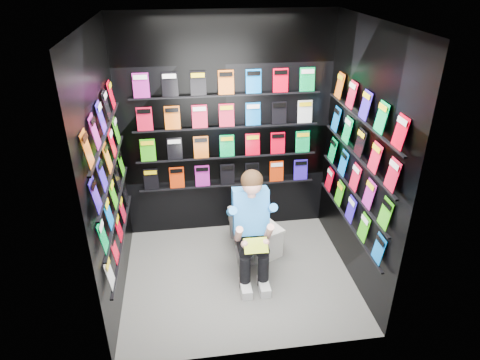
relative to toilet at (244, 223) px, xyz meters
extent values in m
plane|color=#5E5E5B|center=(-0.13, -0.48, -0.37)|extent=(2.40, 2.40, 0.00)
plane|color=white|center=(-0.13, -0.48, 2.23)|extent=(2.40, 2.40, 0.00)
cube|color=black|center=(-0.13, 0.52, 0.93)|extent=(2.40, 0.04, 2.60)
cube|color=black|center=(-0.13, -1.48, 0.93)|extent=(2.40, 0.04, 2.60)
cube|color=black|center=(-1.33, -0.48, 0.93)|extent=(0.04, 2.00, 2.60)
cube|color=black|center=(1.07, -0.48, 0.93)|extent=(0.04, 2.00, 2.60)
imported|color=white|center=(0.00, 0.00, 0.00)|extent=(0.43, 0.76, 0.73)
cube|color=silver|center=(0.22, -0.05, -0.20)|extent=(0.40, 0.50, 0.33)
cube|color=silver|center=(0.22, -0.05, -0.02)|extent=(0.43, 0.53, 0.03)
cube|color=green|center=(0.00, -0.73, 0.21)|extent=(0.24, 0.14, 0.10)
camera|label=1|loc=(-0.62, -4.04, 2.69)|focal=32.00mm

